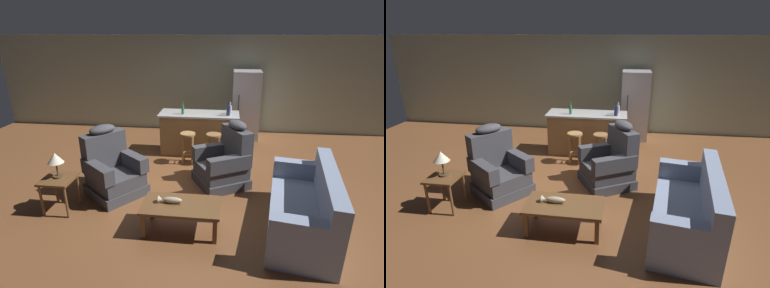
% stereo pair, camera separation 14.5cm
% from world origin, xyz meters
% --- Properties ---
extents(ground_plane, '(12.00, 12.00, 0.00)m').
position_xyz_m(ground_plane, '(0.00, 0.00, 0.00)').
color(ground_plane, brown).
extents(back_wall, '(12.00, 0.05, 2.60)m').
position_xyz_m(back_wall, '(0.00, 3.12, 1.30)').
color(back_wall, '#9EA88E').
rests_on(back_wall, ground_plane).
extents(coffee_table, '(1.10, 0.60, 0.42)m').
position_xyz_m(coffee_table, '(0.04, -1.62, 0.36)').
color(coffee_table, brown).
rests_on(coffee_table, ground_plane).
extents(fish_figurine, '(0.34, 0.10, 0.10)m').
position_xyz_m(fish_figurine, '(-0.12, -1.60, 0.46)').
color(fish_figurine, '#4C3823').
rests_on(fish_figurine, coffee_table).
extents(couch, '(1.14, 2.01, 0.94)m').
position_xyz_m(couch, '(1.79, -1.40, 0.34)').
color(couch, '#8493B2').
rests_on(couch, ground_plane).
extents(recliner_near_lamp, '(1.18, 1.18, 1.20)m').
position_xyz_m(recliner_near_lamp, '(-1.31, -0.69, 0.42)').
color(recliner_near_lamp, '#3D3D42').
rests_on(recliner_near_lamp, ground_plane).
extents(recliner_near_island, '(1.14, 1.14, 1.20)m').
position_xyz_m(recliner_near_island, '(0.63, -0.12, 0.42)').
color(recliner_near_island, '#3D3D42').
rests_on(recliner_near_island, ground_plane).
extents(end_table, '(0.48, 0.48, 0.56)m').
position_xyz_m(end_table, '(-1.93, -1.34, 0.46)').
color(end_table, brown).
rests_on(end_table, ground_plane).
extents(table_lamp, '(0.24, 0.24, 0.41)m').
position_xyz_m(table_lamp, '(-1.93, -1.31, 0.87)').
color(table_lamp, '#4C3823').
rests_on(table_lamp, end_table).
extents(kitchen_island, '(1.80, 0.70, 0.95)m').
position_xyz_m(kitchen_island, '(0.00, 1.35, 0.48)').
color(kitchen_island, olive).
rests_on(kitchen_island, ground_plane).
extents(bar_stool_left, '(0.32, 0.32, 0.68)m').
position_xyz_m(bar_stool_left, '(-0.18, 0.72, 0.47)').
color(bar_stool_left, '#A87A47').
rests_on(bar_stool_left, ground_plane).
extents(bar_stool_right, '(0.32, 0.32, 0.68)m').
position_xyz_m(bar_stool_right, '(0.37, 0.72, 0.47)').
color(bar_stool_right, olive).
rests_on(bar_stool_right, ground_plane).
extents(refrigerator, '(0.70, 0.69, 1.76)m').
position_xyz_m(refrigerator, '(1.10, 2.55, 0.88)').
color(refrigerator, '#B7B7BC').
rests_on(refrigerator, ground_plane).
extents(bottle_tall_green, '(0.06, 0.06, 0.29)m').
position_xyz_m(bottle_tall_green, '(-0.36, 1.22, 1.06)').
color(bottle_tall_green, '#2D6B38').
rests_on(bottle_tall_green, kitchen_island).
extents(bottle_short_amber, '(0.08, 0.08, 0.26)m').
position_xyz_m(bottle_short_amber, '(0.69, 1.38, 1.05)').
color(bottle_short_amber, silver).
rests_on(bottle_short_amber, kitchen_island).
extents(bottle_wine_dark, '(0.08, 0.08, 0.31)m').
position_xyz_m(bottle_wine_dark, '(0.65, 1.23, 1.07)').
color(bottle_wine_dark, '#23284C').
rests_on(bottle_wine_dark, kitchen_island).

